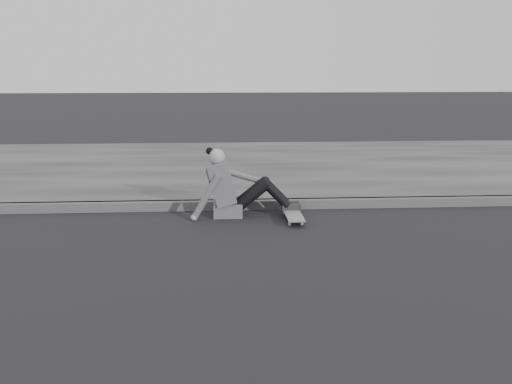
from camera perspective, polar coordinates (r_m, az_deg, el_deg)
curb at (r=8.25m, az=19.59°, el=-0.88°), size 24.00×0.16×0.12m
sidewalk at (r=11.03m, az=13.48°, el=2.67°), size 24.00×6.00×0.12m
skateboard at (r=7.05m, az=3.71°, el=-2.23°), size 0.20×0.78×0.09m
seated_woman at (r=7.17m, az=-2.34°, el=0.40°), size 1.38×0.46×0.88m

